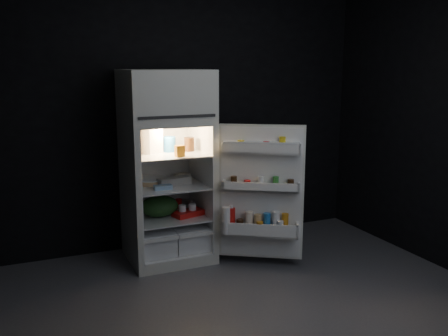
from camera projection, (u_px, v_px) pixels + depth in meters
name	position (u px, v px, depth m)	size (l,w,h in m)	color
floor	(250.00, 313.00, 3.73)	(4.00, 3.40, 0.00)	#55555A
wall_back	(176.00, 113.00, 4.99)	(4.00, 0.00, 2.70)	black
wall_front	(448.00, 189.00, 1.93)	(4.00, 0.00, 2.70)	black
refrigerator	(166.00, 160.00, 4.64)	(0.76, 0.71, 1.78)	silver
fridge_door	(260.00, 195.00, 4.45)	(0.71, 0.54, 1.22)	silver
milk_jug	(151.00, 140.00, 4.56)	(0.15, 0.15, 0.24)	white
mayo_jar	(169.00, 144.00, 4.64)	(0.12, 0.12, 0.14)	#2064B0
jam_jar	(189.00, 144.00, 4.67)	(0.10, 0.10, 0.13)	black
amber_bottle	(136.00, 142.00, 4.51)	(0.07, 0.07, 0.22)	#B8721D
small_carton	(180.00, 151.00, 4.39)	(0.08, 0.06, 0.10)	orange
egg_carton	(174.00, 181.00, 4.63)	(0.31, 0.12, 0.07)	gray
pie	(151.00, 181.00, 4.71)	(0.32, 0.32, 0.04)	tan
flat_package	(163.00, 187.00, 4.46)	(0.16, 0.08, 0.04)	#7DA2C2
wrapped_pkg	(182.00, 176.00, 4.90)	(0.13, 0.11, 0.05)	beige
produce_bag	(159.00, 206.00, 4.67)	(0.36, 0.30, 0.20)	#193815
yogurt_tray	(188.00, 213.00, 4.70)	(0.29, 0.16, 0.05)	red
small_can_red	(179.00, 203.00, 4.95)	(0.06, 0.06, 0.09)	red
small_can_silver	(191.00, 204.00, 4.94)	(0.07, 0.07, 0.09)	silver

